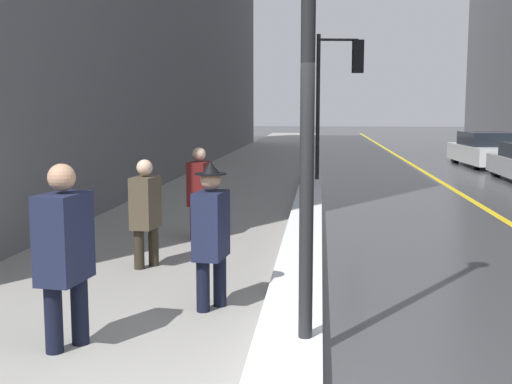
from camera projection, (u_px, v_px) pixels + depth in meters
The scene contains 9 objects.
sidewalk_slab at pixel (240, 180), 19.55m from camera, with size 4.00×80.00×0.01m.
road_centre_stripe at pixel (441, 182), 18.95m from camera, with size 0.16×80.00×0.00m.
snow_bank_curb at pixel (305, 223), 11.63m from camera, with size 0.59×17.73×0.18m.
traffic_light_near at pixel (341, 77), 17.79m from camera, with size 1.31×0.44×4.19m.
pedestrian_nearside at pixel (65, 248), 5.61m from camera, with size 0.38×0.77×1.66m.
pedestrian_in_fedora at pixel (211, 230), 6.74m from camera, with size 0.34×0.52×1.59m.
pedestrian_trailing at pixel (146, 208), 8.54m from camera, with size 0.33×0.51×1.47m.
pedestrian_with_shoulder_bag at pixel (200, 189), 10.50m from camera, with size 0.34×0.72×1.52m.
parked_car_white at pixel (486, 150), 24.23m from camera, with size 2.03×4.68×1.30m.
Camera 1 is at (0.44, -4.29, 2.12)m, focal length 45.00 mm.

